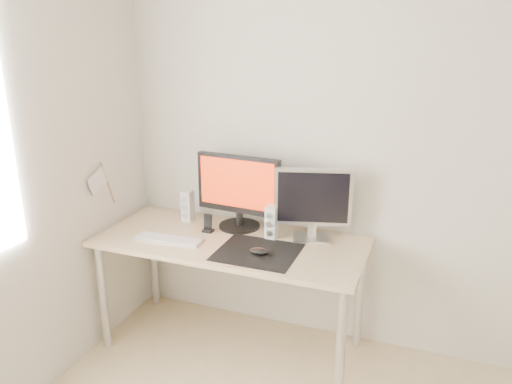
% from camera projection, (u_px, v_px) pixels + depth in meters
% --- Properties ---
extents(wall_back, '(3.50, 0.00, 3.50)m').
position_uv_depth(wall_back, '(406.00, 154.00, 2.82)').
color(wall_back, silver).
rests_on(wall_back, ground).
extents(mousepad, '(0.45, 0.40, 0.00)m').
position_uv_depth(mousepad, '(258.00, 252.00, 2.80)').
color(mousepad, black).
rests_on(mousepad, desk).
extents(mouse, '(0.11, 0.06, 0.04)m').
position_uv_depth(mouse, '(259.00, 251.00, 2.76)').
color(mouse, black).
rests_on(mouse, mousepad).
extents(desk, '(1.60, 0.70, 0.73)m').
position_uv_depth(desk, '(231.00, 251.00, 2.99)').
color(desk, '#D1B587').
rests_on(desk, ground).
extents(main_monitor, '(0.55, 0.28, 0.47)m').
position_uv_depth(main_monitor, '(238.00, 189.00, 3.07)').
color(main_monitor, black).
rests_on(main_monitor, desk).
extents(second_monitor, '(0.44, 0.21, 0.43)m').
position_uv_depth(second_monitor, '(313.00, 201.00, 2.91)').
color(second_monitor, silver).
rests_on(second_monitor, desk).
extents(speaker_left, '(0.06, 0.08, 0.20)m').
position_uv_depth(speaker_left, '(188.00, 206.00, 3.24)').
color(speaker_left, white).
rests_on(speaker_left, desk).
extents(speaker_right, '(0.06, 0.08, 0.20)m').
position_uv_depth(speaker_right, '(272.00, 222.00, 2.96)').
color(speaker_right, white).
rests_on(speaker_right, desk).
extents(keyboard, '(0.43, 0.14, 0.02)m').
position_uv_depth(keyboard, '(168.00, 239.00, 2.95)').
color(keyboard, '#BABABC').
rests_on(keyboard, desk).
extents(phone_dock, '(0.06, 0.05, 0.11)m').
position_uv_depth(phone_dock, '(208.00, 226.00, 3.08)').
color(phone_dock, black).
rests_on(phone_dock, desk).
extents(pennant, '(0.01, 0.23, 0.29)m').
position_uv_depth(pennant, '(101.00, 181.00, 3.01)').
color(pennant, '#A57F54').
rests_on(pennant, wall_left).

